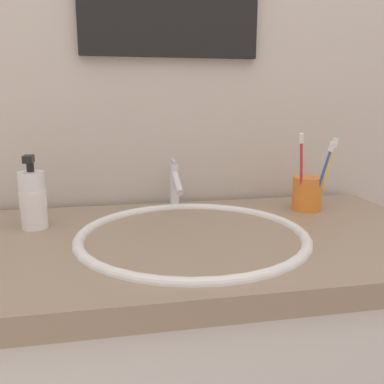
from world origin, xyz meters
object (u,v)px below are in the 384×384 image
soap_dispenser (33,199)px  toothbrush_red (301,168)px  toothbrush_cup (307,193)px  toothbrush_yellow (327,169)px  faucet (177,184)px  toothbrush_blue (324,172)px

soap_dispenser → toothbrush_red: bearing=0.9°
toothbrush_cup → toothbrush_yellow: (0.05, -0.01, 0.07)m
toothbrush_yellow → faucet: bearing=167.0°
toothbrush_cup → toothbrush_red: toothbrush_red is taller
faucet → toothbrush_red: 0.33m
toothbrush_blue → toothbrush_yellow: bearing=49.5°
toothbrush_cup → toothbrush_yellow: size_ratio=0.47×
toothbrush_blue → toothbrush_yellow: 0.04m
toothbrush_cup → toothbrush_red: 0.09m
toothbrush_blue → toothbrush_yellow: toothbrush_yellow is taller
faucet → toothbrush_cup: faucet is taller
toothbrush_red → toothbrush_blue: bearing=-13.3°
toothbrush_blue → soap_dispenser: size_ratio=1.08×
faucet → soap_dispenser: 0.37m
toothbrush_yellow → toothbrush_red: bearing=-166.4°
toothbrush_red → soap_dispenser: size_ratio=1.20×
faucet → soap_dispenser: (-0.35, -0.12, 0.00)m
toothbrush_red → toothbrush_yellow: size_ratio=1.08×
toothbrush_cup → toothbrush_red: bearing=-141.6°
faucet → toothbrush_yellow: (0.39, -0.09, 0.04)m
faucet → toothbrush_blue: size_ratio=0.78×
toothbrush_blue → toothbrush_cup: bearing=118.3°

